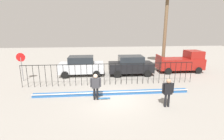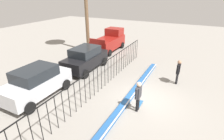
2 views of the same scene
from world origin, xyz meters
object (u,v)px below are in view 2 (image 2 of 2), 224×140
at_px(parked_car_black, 85,58).
at_px(skateboard, 140,104).
at_px(camera_operator, 178,70).
at_px(parked_car_silver, 37,82).
at_px(pickup_truck, 109,41).
at_px(skateboarder, 138,94).

bearing_deg(parked_car_black, skateboard, -118.36).
bearing_deg(camera_operator, skateboard, -5.95).
relative_size(skateboard, parked_car_black, 0.19).
xyz_separation_m(camera_operator, parked_car_silver, (-5.63, 7.47, -0.09)).
bearing_deg(pickup_truck, skateboarder, -147.59).
height_order(skateboard, parked_car_black, parked_car_black).
height_order(skateboard, pickup_truck, pickup_truck).
bearing_deg(pickup_truck, skateboard, -146.09).
height_order(parked_car_silver, parked_car_black, same).
distance_m(parked_car_silver, pickup_truck, 10.51).
relative_size(skateboarder, camera_operator, 1.00).
relative_size(skateboarder, pickup_truck, 0.37).
relative_size(parked_car_silver, pickup_truck, 0.91).
xyz_separation_m(skateboarder, parked_car_black, (3.48, 5.79, -0.08)).
distance_m(parked_car_black, pickup_truck, 5.67).
height_order(skateboarder, skateboard, skateboarder).
xyz_separation_m(camera_operator, pickup_truck, (4.87, 7.92, -0.02)).
bearing_deg(parked_car_silver, parked_car_black, -2.70).
height_order(parked_car_black, pickup_truck, pickup_truck).
bearing_deg(skateboarder, skateboard, -11.94).
bearing_deg(skateboard, skateboarder, 164.18).
relative_size(camera_operator, parked_car_black, 0.41).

